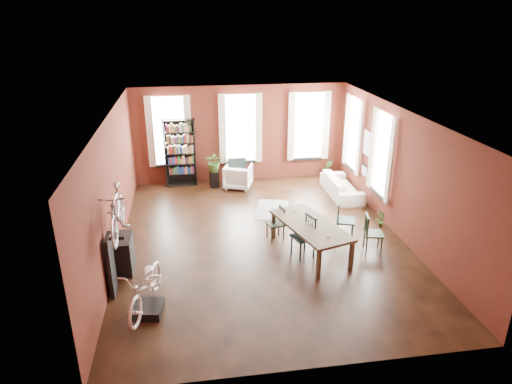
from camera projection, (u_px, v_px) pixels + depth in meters
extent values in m
plane|color=black|center=(262.00, 240.00, 11.55)|extent=(9.00, 9.00, 0.00)
cube|color=silver|center=(263.00, 115.00, 10.35)|extent=(7.00, 9.00, 0.04)
cube|color=#471811|center=(240.00, 134.00, 15.08)|extent=(7.00, 0.04, 3.20)
cube|color=#471811|center=(312.00, 285.00, 6.82)|extent=(7.00, 0.04, 3.20)
cube|color=#471811|center=(113.00, 189.00, 10.46)|extent=(0.04, 9.00, 3.20)
cube|color=#471811|center=(400.00, 174.00, 11.44)|extent=(0.04, 9.00, 3.20)
cube|color=white|center=(169.00, 131.00, 14.65)|extent=(1.00, 0.04, 2.20)
cube|color=beige|center=(169.00, 131.00, 14.59)|extent=(1.40, 0.06, 2.30)
cube|color=white|center=(240.00, 128.00, 14.98)|extent=(1.00, 0.04, 2.20)
cube|color=beige|center=(241.00, 129.00, 14.91)|extent=(1.40, 0.06, 2.30)
cube|color=white|center=(308.00, 126.00, 15.30)|extent=(1.00, 0.04, 2.20)
cube|color=beige|center=(309.00, 126.00, 15.23)|extent=(1.40, 0.06, 2.30)
cube|color=white|center=(384.00, 155.00, 12.28)|extent=(0.04, 1.00, 2.20)
cube|color=beige|center=(381.00, 155.00, 12.27)|extent=(0.06, 1.40, 2.30)
cube|color=white|center=(355.00, 134.00, 14.30)|extent=(0.04, 1.00, 2.20)
cube|color=beige|center=(353.00, 134.00, 14.29)|extent=(0.06, 1.40, 2.30)
cube|color=black|center=(368.00, 143.00, 13.29)|extent=(0.04, 0.55, 0.75)
cube|color=black|center=(365.00, 171.00, 13.60)|extent=(0.04, 0.45, 0.35)
cube|color=#4E402F|center=(310.00, 239.00, 10.81)|extent=(1.63, 2.45, 0.77)
cube|color=#183535|center=(303.00, 237.00, 10.63)|extent=(0.60, 0.60, 1.01)
cube|color=black|center=(275.00, 224.00, 11.46)|extent=(0.47, 0.47, 0.86)
cube|color=#1E301C|center=(374.00, 234.00, 10.87)|extent=(0.51, 0.51, 0.93)
cube|color=#1A3A37|center=(346.00, 220.00, 11.49)|extent=(0.58, 0.58, 0.98)
cube|color=black|center=(180.00, 153.00, 14.80)|extent=(1.00, 0.32, 2.20)
imported|color=silver|center=(238.00, 175.00, 14.80)|extent=(1.04, 1.00, 0.85)
imported|color=beige|center=(342.00, 183.00, 14.19)|extent=(0.61, 2.08, 0.81)
cube|color=black|center=(272.00, 210.00, 13.30)|extent=(1.25, 1.64, 0.01)
cube|color=black|center=(147.00, 309.00, 8.76)|extent=(0.66, 0.66, 0.17)
cube|color=black|center=(111.00, 265.00, 9.18)|extent=(0.16, 0.60, 1.30)
cube|color=black|center=(124.00, 254.00, 10.11)|extent=(0.40, 0.80, 0.80)
cube|color=black|center=(214.00, 179.00, 14.92)|extent=(0.30, 0.30, 0.53)
imported|color=#306227|center=(327.00, 173.00, 15.82)|extent=(0.52, 0.71, 0.29)
imported|color=#2E5421|center=(380.00, 224.00, 12.24)|extent=(0.37, 0.51, 0.16)
imported|color=silver|center=(144.00, 266.00, 8.36)|extent=(0.83, 1.06, 1.79)
imported|color=#A5A8AD|center=(115.00, 197.00, 8.66)|extent=(0.47, 1.00, 1.66)
imported|color=#365923|center=(214.00, 164.00, 14.72)|extent=(0.69, 0.75, 0.53)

